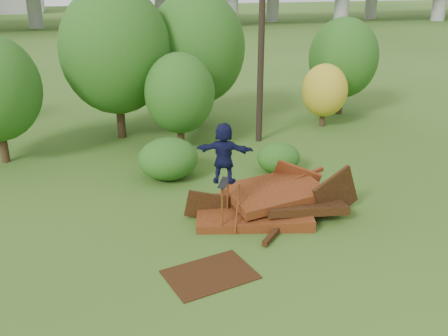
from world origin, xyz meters
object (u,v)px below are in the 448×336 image
object	(u,v)px
flat_plate	(210,274)
utility_pole	(262,14)
scrap_pile	(272,203)
skater	(224,153)

from	to	relation	value
flat_plate	utility_pole	xyz separation A→B (m)	(5.14, 10.03, 5.63)
utility_pole	scrap_pile	bearing A→B (deg)	-107.73
flat_plate	utility_pole	world-z (taller)	utility_pole
flat_plate	utility_pole	bearing A→B (deg)	62.87
flat_plate	skater	bearing A→B (deg)	64.90
skater	flat_plate	size ratio (longest dim) A/B	0.82
flat_plate	scrap_pile	bearing A→B (deg)	44.33
scrap_pile	skater	size ratio (longest dim) A/B	3.15
scrap_pile	flat_plate	world-z (taller)	scrap_pile
utility_pole	flat_plate	bearing A→B (deg)	-117.13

